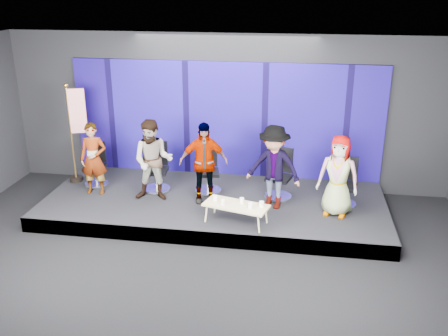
{
  "coord_description": "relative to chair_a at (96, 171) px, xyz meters",
  "views": [
    {
      "loc": [
        1.68,
        -6.84,
        4.55
      ],
      "look_at": [
        0.22,
        2.4,
        1.02
      ],
      "focal_mm": 40.0,
      "sensor_mm": 36.0,
      "label": 1
    }
  ],
  "objects": [
    {
      "name": "mug_b",
      "position": [
        3.05,
        -1.41,
        0.11
      ],
      "size": [
        0.08,
        0.08,
        0.1
      ],
      "primitive_type": "cylinder",
      "color": "white",
      "rests_on": "coffee_table"
    },
    {
      "name": "panelist_d",
      "position": [
        3.92,
        -0.57,
        0.53
      ],
      "size": [
        1.21,
        0.88,
        1.68
      ],
      "primitive_type": "imported",
      "rotation": [
        0.0,
        0.0,
        -0.26
      ],
      "color": "black",
      "rests_on": "riser"
    },
    {
      "name": "ground",
      "position": [
        2.71,
        -2.85,
        -0.61
      ],
      "size": [
        10.0,
        10.0,
        0.0
      ],
      "primitive_type": "plane",
      "color": "black",
      "rests_on": "ground"
    },
    {
      "name": "panelist_c",
      "position": [
        2.51,
        -0.5,
        0.52
      ],
      "size": [
        1.04,
        0.61,
        1.66
      ],
      "primitive_type": "imported",
      "rotation": [
        0.0,
        0.0,
        0.23
      ],
      "color": "black",
      "rests_on": "riser"
    },
    {
      "name": "panelist_e",
      "position": [
        5.15,
        -0.71,
        0.48
      ],
      "size": [
        0.88,
        0.68,
        1.58
      ],
      "primitive_type": "imported",
      "rotation": [
        0.0,
        0.0,
        -0.26
      ],
      "color": "black",
      "rests_on": "riser"
    },
    {
      "name": "panelist_a",
      "position": [
        0.17,
        -0.47,
        0.46
      ],
      "size": [
        0.59,
        0.42,
        1.53
      ],
      "primitive_type": "imported",
      "rotation": [
        0.0,
        0.0,
        0.1
      ],
      "color": "black",
      "rests_on": "riser"
    },
    {
      "name": "chair_a",
      "position": [
        0.0,
        0.0,
        0.0
      ],
      "size": [
        0.58,
        0.58,
        0.95
      ],
      "rotation": [
        0.0,
        0.0,
        0.1
      ],
      "color": "silver",
      "rests_on": "riser"
    },
    {
      "name": "flag_stand",
      "position": [
        -0.43,
        0.13,
        0.87
      ],
      "size": [
        0.5,
        0.3,
        2.22
      ],
      "rotation": [
        0.0,
        0.0,
        0.34
      ],
      "color": "black",
      "rests_on": "riser"
    },
    {
      "name": "chair_e",
      "position": [
        5.33,
        -0.25,
        0.01
      ],
      "size": [
        0.67,
        0.67,
        0.98
      ],
      "rotation": [
        0.0,
        0.0,
        -0.26
      ],
      "color": "silver",
      "rests_on": "riser"
    },
    {
      "name": "coffee_table",
      "position": [
        3.3,
        -1.38,
        0.03
      ],
      "size": [
        1.28,
        0.8,
        0.37
      ],
      "rotation": [
        0.0,
        0.0,
        -0.27
      ],
      "color": "tan",
      "rests_on": "riser"
    },
    {
      "name": "chair_b",
      "position": [
        1.4,
        -0.08,
        0.03
      ],
      "size": [
        0.63,
        0.63,
        1.04
      ],
      "rotation": [
        0.0,
        0.0,
        0.08
      ],
      "color": "silver",
      "rests_on": "riser"
    },
    {
      "name": "mug_a",
      "position": [
        2.89,
        -1.27,
        0.11
      ],
      "size": [
        0.09,
        0.09,
        0.1
      ],
      "primitive_type": "cylinder",
      "color": "white",
      "rests_on": "coffee_table"
    },
    {
      "name": "riser",
      "position": [
        2.71,
        -0.35,
        -0.46
      ],
      "size": [
        7.0,
        3.0,
        0.3
      ],
      "primitive_type": "cube",
      "color": "black",
      "rests_on": "ground"
    },
    {
      "name": "mug_d",
      "position": [
        3.57,
        -1.5,
        0.11
      ],
      "size": [
        0.09,
        0.09,
        0.11
      ],
      "primitive_type": "cylinder",
      "color": "white",
      "rests_on": "coffee_table"
    },
    {
      "name": "panelist_b",
      "position": [
        1.49,
        -0.57,
        0.53
      ],
      "size": [
        0.87,
        0.7,
        1.69
      ],
      "primitive_type": "imported",
      "rotation": [
        0.0,
        0.0,
        0.08
      ],
      "color": "black",
      "rests_on": "riser"
    },
    {
      "name": "backdrop",
      "position": [
        2.71,
        1.1,
        0.99
      ],
      "size": [
        7.0,
        0.08,
        2.6
      ],
      "primitive_type": "cube",
      "color": "#120754",
      "rests_on": "riser"
    },
    {
      "name": "chair_c",
      "position": [
        2.5,
        0.0,
        0.03
      ],
      "size": [
        0.69,
        0.69,
        1.03
      ],
      "rotation": [
        0.0,
        0.0,
        0.23
      ],
      "color": "silver",
      "rests_on": "riser"
    },
    {
      "name": "mug_c",
      "position": [
        3.39,
        -1.3,
        0.11
      ],
      "size": [
        0.09,
        0.09,
        0.1
      ],
      "primitive_type": "cylinder",
      "color": "white",
      "rests_on": "coffee_table"
    },
    {
      "name": "room_walls",
      "position": [
        2.71,
        -2.85,
        1.82
      ],
      "size": [
        10.02,
        8.02,
        3.51
      ],
      "color": "black",
      "rests_on": "ground"
    },
    {
      "name": "chair_d",
      "position": [
        4.02,
        -0.08,
        0.03
      ],
      "size": [
        0.72,
        0.72,
        1.04
      ],
      "rotation": [
        0.0,
        0.0,
        -0.26
      ],
      "color": "silver",
      "rests_on": "riser"
    },
    {
      "name": "mug_e",
      "position": [
        3.77,
        -1.41,
        0.11
      ],
      "size": [
        0.09,
        0.09,
        0.11
      ],
      "primitive_type": "cylinder",
      "color": "white",
      "rests_on": "coffee_table"
    }
  ]
}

